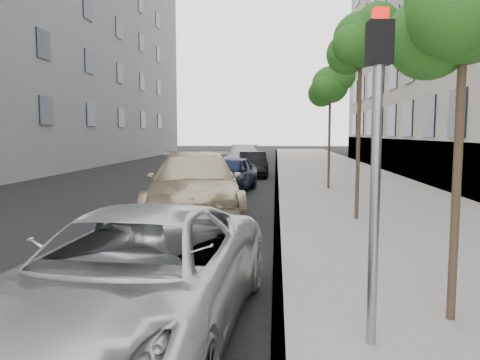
# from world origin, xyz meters

# --- Properties ---
(sidewalk) EXTENTS (6.40, 72.00, 0.14)m
(sidewalk) POSITION_xyz_m (4.30, 24.00, 0.07)
(sidewalk) COLOR gray
(sidewalk) RESTS_ON ground
(curb) EXTENTS (0.15, 72.00, 0.14)m
(curb) POSITION_xyz_m (1.18, 24.00, 0.07)
(curb) COLOR #9E9B93
(curb) RESTS_ON ground
(tree_near) EXTENTS (1.66, 1.46, 4.40)m
(tree_near) POSITION_xyz_m (3.23, 1.50, 3.72)
(tree_near) COLOR #38281C
(tree_near) RESTS_ON sidewalk
(tree_mid) EXTENTS (1.71, 1.51, 5.31)m
(tree_mid) POSITION_xyz_m (3.23, 8.00, 4.59)
(tree_mid) COLOR #38281C
(tree_mid) RESTS_ON sidewalk
(tree_far) EXTENTS (1.75, 1.55, 4.89)m
(tree_far) POSITION_xyz_m (3.23, 14.50, 4.16)
(tree_far) COLOR #38281C
(tree_far) RESTS_ON sidewalk
(signal_pole) EXTENTS (0.26, 0.20, 3.38)m
(signal_pole) POSITION_xyz_m (2.14, 0.78, 2.24)
(signal_pole) COLOR #939699
(signal_pole) RESTS_ON sidewalk
(minivan) EXTENTS (2.79, 5.38, 1.45)m
(minivan) POSITION_xyz_m (-0.43, 0.95, 0.72)
(minivan) COLOR silver
(minivan) RESTS_ON ground
(suv) EXTENTS (3.36, 6.41, 1.77)m
(suv) POSITION_xyz_m (-1.07, 8.54, 0.89)
(suv) COLOR tan
(suv) RESTS_ON ground
(sedan_blue) EXTENTS (2.30, 4.36, 1.41)m
(sedan_blue) POSITION_xyz_m (-0.69, 14.27, 0.71)
(sedan_blue) COLOR black
(sedan_blue) RESTS_ON ground
(sedan_black) EXTENTS (1.79, 4.09, 1.31)m
(sedan_black) POSITION_xyz_m (-0.10, 20.84, 0.65)
(sedan_black) COLOR black
(sedan_black) RESTS_ON ground
(sedan_rear) EXTENTS (2.23, 5.38, 1.55)m
(sedan_rear) POSITION_xyz_m (-1.00, 26.39, 0.78)
(sedan_rear) COLOR #B0B2B9
(sedan_rear) RESTS_ON ground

